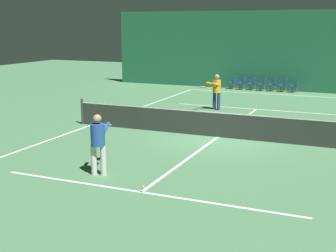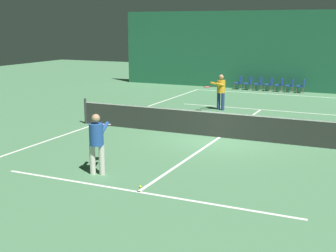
{
  "view_description": "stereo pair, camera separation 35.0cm",
  "coord_description": "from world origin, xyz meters",
  "px_view_note": "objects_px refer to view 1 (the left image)",
  "views": [
    {
      "loc": [
        4.99,
        -16.31,
        4.1
      ],
      "look_at": [
        -0.68,
        -3.12,
        0.98
      ],
      "focal_mm": 50.0,
      "sensor_mm": 36.0,
      "label": 1
    },
    {
      "loc": [
        5.31,
        -16.17,
        4.1
      ],
      "look_at": [
        -0.68,
        -3.12,
        0.98
      ],
      "focal_mm": 50.0,
      "sensor_mm": 36.0,
      "label": 2
    }
  ],
  "objects_px": {
    "tennis_net": "(218,124)",
    "courtside_chair_3": "(263,83)",
    "courtside_chair_1": "(243,82)",
    "tennis_ball": "(143,187)",
    "courtside_chair_0": "(233,82)",
    "courtside_chair_2": "(253,83)",
    "player_far": "(216,89)",
    "courtside_chair_5": "(284,84)",
    "courtside_chair_4": "(274,84)",
    "courtside_chair_6": "(295,85)",
    "player_near": "(98,140)"
  },
  "relations": [
    {
      "from": "tennis_net",
      "to": "courtside_chair_3",
      "type": "distance_m",
      "value": 13.15
    },
    {
      "from": "courtside_chair_0",
      "to": "courtside_chair_2",
      "type": "relative_size",
      "value": 1.0
    },
    {
      "from": "courtside_chair_4",
      "to": "tennis_ball",
      "type": "xyz_separation_m",
      "value": [
        0.35,
        -19.22,
        -0.45
      ]
    },
    {
      "from": "tennis_net",
      "to": "tennis_ball",
      "type": "relative_size",
      "value": 181.82
    },
    {
      "from": "courtside_chair_0",
      "to": "courtside_chair_2",
      "type": "distance_m",
      "value": 1.32
    },
    {
      "from": "courtside_chair_4",
      "to": "courtside_chair_5",
      "type": "relative_size",
      "value": 1.0
    },
    {
      "from": "courtside_chair_1",
      "to": "courtside_chair_3",
      "type": "height_order",
      "value": "same"
    },
    {
      "from": "courtside_chair_0",
      "to": "courtside_chair_3",
      "type": "xyz_separation_m",
      "value": [
        1.97,
        0.0,
        0.0
      ]
    },
    {
      "from": "courtside_chair_4",
      "to": "courtside_chair_6",
      "type": "height_order",
      "value": "same"
    },
    {
      "from": "courtside_chair_3",
      "to": "courtside_chair_4",
      "type": "xyz_separation_m",
      "value": [
        0.66,
        0.0,
        0.0
      ]
    },
    {
      "from": "tennis_ball",
      "to": "tennis_net",
      "type": "bearing_deg",
      "value": 89.16
    },
    {
      "from": "courtside_chair_2",
      "to": "tennis_ball",
      "type": "bearing_deg",
      "value": 4.95
    },
    {
      "from": "courtside_chair_1",
      "to": "tennis_ball",
      "type": "xyz_separation_m",
      "value": [
        2.32,
        -19.22,
        -0.45
      ]
    },
    {
      "from": "courtside_chair_4",
      "to": "player_far",
      "type": "bearing_deg",
      "value": -10.13
    },
    {
      "from": "courtside_chair_5",
      "to": "courtside_chair_6",
      "type": "relative_size",
      "value": 1.0
    },
    {
      "from": "player_near",
      "to": "courtside_chair_4",
      "type": "height_order",
      "value": "player_near"
    },
    {
      "from": "courtside_chair_3",
      "to": "player_far",
      "type": "bearing_deg",
      "value": -5.29
    },
    {
      "from": "tennis_net",
      "to": "courtside_chair_5",
      "type": "distance_m",
      "value": 13.1
    },
    {
      "from": "courtside_chair_2",
      "to": "courtside_chair_3",
      "type": "relative_size",
      "value": 1.0
    },
    {
      "from": "tennis_net",
      "to": "courtside_chair_5",
      "type": "relative_size",
      "value": 14.29
    },
    {
      "from": "courtside_chair_4",
      "to": "courtside_chair_5",
      "type": "height_order",
      "value": "same"
    },
    {
      "from": "tennis_net",
      "to": "player_far",
      "type": "distance_m",
      "value": 5.76
    },
    {
      "from": "player_near",
      "to": "courtside_chair_4",
      "type": "xyz_separation_m",
      "value": [
        1.28,
        18.68,
        -0.52
      ]
    },
    {
      "from": "courtside_chair_3",
      "to": "courtside_chair_6",
      "type": "relative_size",
      "value": 1.0
    },
    {
      "from": "courtside_chair_2",
      "to": "courtside_chair_5",
      "type": "distance_m",
      "value": 1.97
    },
    {
      "from": "tennis_ball",
      "to": "courtside_chair_4",
      "type": "bearing_deg",
      "value": 91.04
    },
    {
      "from": "player_far",
      "to": "courtside_chair_1",
      "type": "bearing_deg",
      "value": -153.1
    },
    {
      "from": "courtside_chair_2",
      "to": "courtside_chair_3",
      "type": "distance_m",
      "value": 0.66
    },
    {
      "from": "player_far",
      "to": "tennis_ball",
      "type": "height_order",
      "value": "player_far"
    },
    {
      "from": "courtside_chair_3",
      "to": "tennis_net",
      "type": "bearing_deg",
      "value": 4.79
    },
    {
      "from": "courtside_chair_4",
      "to": "tennis_net",
      "type": "bearing_deg",
      "value": 1.92
    },
    {
      "from": "courtside_chair_5",
      "to": "courtside_chair_3",
      "type": "bearing_deg",
      "value": -90.0
    },
    {
      "from": "courtside_chair_1",
      "to": "tennis_ball",
      "type": "distance_m",
      "value": 19.36
    },
    {
      "from": "courtside_chair_2",
      "to": "courtside_chair_5",
      "type": "relative_size",
      "value": 1.0
    },
    {
      "from": "courtside_chair_2",
      "to": "courtside_chair_4",
      "type": "xyz_separation_m",
      "value": [
        1.32,
        0.0,
        0.0
      ]
    },
    {
      "from": "courtside_chair_0",
      "to": "courtside_chair_3",
      "type": "bearing_deg",
      "value": 90.0
    },
    {
      "from": "tennis_net",
      "to": "courtside_chair_5",
      "type": "bearing_deg",
      "value": 89.05
    },
    {
      "from": "player_far",
      "to": "courtside_chair_2",
      "type": "height_order",
      "value": "player_far"
    },
    {
      "from": "tennis_net",
      "to": "courtside_chair_0",
      "type": "height_order",
      "value": "tennis_net"
    },
    {
      "from": "courtside_chair_6",
      "to": "courtside_chair_0",
      "type": "bearing_deg",
      "value": -90.0
    },
    {
      "from": "player_far",
      "to": "courtside_chair_2",
      "type": "bearing_deg",
      "value": -158.01
    },
    {
      "from": "courtside_chair_2",
      "to": "tennis_ball",
      "type": "xyz_separation_m",
      "value": [
        1.67,
        -19.22,
        -0.45
      ]
    },
    {
      "from": "courtside_chair_2",
      "to": "courtside_chair_4",
      "type": "relative_size",
      "value": 1.0
    },
    {
      "from": "courtside_chair_4",
      "to": "courtside_chair_5",
      "type": "distance_m",
      "value": 0.66
    },
    {
      "from": "courtside_chair_1",
      "to": "tennis_net",
      "type": "bearing_deg",
      "value": 10.44
    },
    {
      "from": "courtside_chair_0",
      "to": "tennis_ball",
      "type": "bearing_deg",
      "value": 8.82
    },
    {
      "from": "player_far",
      "to": "courtside_chair_4",
      "type": "xyz_separation_m",
      "value": [
        1.37,
        7.65,
        -0.53
      ]
    },
    {
      "from": "player_far",
      "to": "courtside_chair_1",
      "type": "distance_m",
      "value": 7.69
    },
    {
      "from": "player_far",
      "to": "courtside_chair_2",
      "type": "xyz_separation_m",
      "value": [
        0.05,
        7.65,
        -0.53
      ]
    },
    {
      "from": "tennis_net",
      "to": "courtside_chair_3",
      "type": "height_order",
      "value": "tennis_net"
    }
  ]
}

